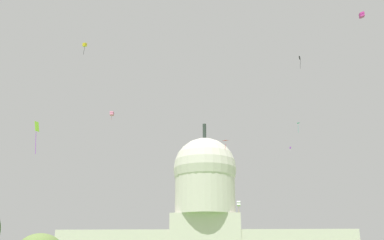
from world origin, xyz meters
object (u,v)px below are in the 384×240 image
kite_magenta_high (362,15)px  kite_turquoise_high (298,124)px  kite_black_high (300,60)px  kite_white_mid (239,204)px  kite_yellow_high (85,45)px  kite_lime_mid (37,130)px  capitol_building (205,216)px  kite_pink_high (112,114)px  kite_violet_high (290,148)px  kite_red_high (225,141)px

kite_magenta_high → kite_turquoise_high: bearing=-177.2°
kite_black_high → kite_white_mid: bearing=-22.5°
kite_yellow_high → kite_lime_mid: 57.95m
capitol_building → kite_white_mid: 90.98m
kite_black_high → kite_pink_high: bearing=-0.7°
kite_violet_high → kite_lime_mid: 140.48m
kite_red_high → kite_violet_high: bearing=79.0°
kite_turquoise_high → kite_white_mid: kite_turquoise_high is taller
kite_black_high → kite_violet_high: size_ratio=1.94×
kite_red_high → kite_magenta_high: (29.98, -34.35, 19.55)m
kite_black_high → kite_white_mid: size_ratio=1.17×
capitol_building → kite_black_high: capitol_building is taller
kite_pink_high → kite_black_high: kite_black_high is taller
kite_black_high → kite_magenta_high: kite_black_high is taller
kite_red_high → kite_lime_mid: size_ratio=0.58×
kite_red_high → kite_black_high: (21.92, -5.79, 22.60)m
kite_black_high → kite_turquoise_high: 50.95m
kite_magenta_high → kite_white_mid: 59.74m
capitol_building → kite_turquoise_high: bearing=-53.6°
kite_magenta_high → kite_violet_high: bearing=-176.7°
kite_white_mid → kite_yellow_high: bearing=36.1°
capitol_building → kite_magenta_high: bearing=-74.1°
kite_red_high → kite_black_high: 32.01m
capitol_building → kite_black_high: 110.17m
capitol_building → kite_lime_mid: bearing=-97.5°
kite_black_high → kite_violet_high: bearing=-89.1°
kite_magenta_high → kite_white_mid: (-26.33, 39.17, -36.63)m
kite_pink_high → kite_magenta_high: size_ratio=1.93×
capitol_building → kite_violet_high: size_ratio=67.93×
kite_violet_high → kite_red_high: bearing=-8.2°
kite_red_high → kite_pink_high: 35.26m
kite_black_high → kite_violet_high: kite_black_high is taller
kite_turquoise_high → kite_yellow_high: bearing=-81.2°
capitol_building → kite_black_high: (28.83, -100.79, 33.89)m
kite_yellow_high → kite_violet_high: (66.10, 80.51, -7.45)m
kite_pink_high → kite_lime_mid: 72.55m
kite_turquoise_high → kite_violet_high: size_ratio=1.92×
kite_white_mid → kite_violet_high: bearing=-112.1°
kite_red_high → kite_violet_high: size_ratio=1.32×
kite_black_high → kite_lime_mid: (-50.03, -59.38, -38.54)m
kite_pink_high → kite_magenta_high: 74.27m
capitol_building → kite_turquoise_high: (37.31, -50.69, 30.25)m
kite_magenta_high → kite_white_mid: size_ratio=0.40×
kite_pink_high → kite_magenta_high: (63.77, -36.79, 9.79)m
kite_red_high → kite_turquoise_high: 56.99m
kite_white_mid → capitol_building: bearing=-80.0°
kite_yellow_high → kite_lime_mid: kite_yellow_high is taller
kite_pink_high → kite_white_mid: size_ratio=0.77×
kite_turquoise_high → kite_lime_mid: kite_turquoise_high is taller
kite_turquoise_high → kite_black_high: bearing=-45.1°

